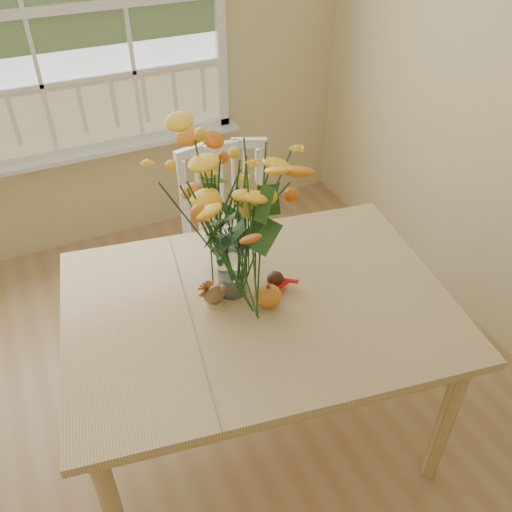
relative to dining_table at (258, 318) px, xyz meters
name	(u,v)px	position (x,y,z in m)	size (l,w,h in m)	color
wall_back	(32,49)	(-0.51, 1.92, 0.62)	(4.00, 0.02, 2.70)	beige
window	(24,17)	(-0.51, 1.88, 0.80)	(2.42, 0.12, 1.74)	silver
dining_table	(258,318)	(0.00, 0.00, 0.00)	(1.69, 1.32, 0.82)	tan
windsor_chair	(229,232)	(0.20, 0.81, -0.15)	(0.53, 0.51, 1.04)	white
flower_vase	(229,207)	(-0.07, 0.11, 0.50)	(0.57, 0.57, 0.68)	white
pumpkin	(268,297)	(0.03, -0.03, 0.13)	(0.11, 0.11, 0.08)	orange
turkey_figurine	(214,295)	(-0.16, 0.07, 0.14)	(0.10, 0.07, 0.11)	#CCB78C
dark_gourd	(275,280)	(0.11, 0.06, 0.12)	(0.13, 0.09, 0.06)	#38160F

